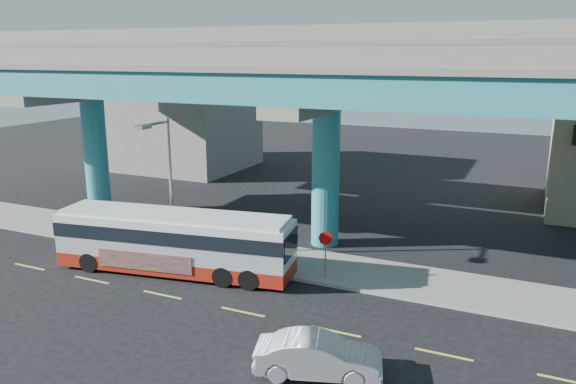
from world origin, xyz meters
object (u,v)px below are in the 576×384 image
at_px(transit_bus, 175,240).
at_px(sedan, 318,356).
at_px(parked_car, 155,225).
at_px(stop_sign, 326,245).
at_px(street_lamp, 163,168).

height_order(transit_bus, sedan, transit_bus).
height_order(transit_bus, parked_car, transit_bus).
bearing_deg(parked_car, transit_bus, -136.03).
bearing_deg(sedan, stop_sign, 2.03).
bearing_deg(transit_bus, parked_car, 128.93).
xyz_separation_m(transit_bus, stop_sign, (6.90, 1.99, 0.11)).
bearing_deg(sedan, transit_bus, 42.80).
height_order(transit_bus, street_lamp, street_lamp).
distance_m(parked_car, stop_sign, 10.97).
bearing_deg(parked_car, sedan, -128.05).
relative_size(transit_bus, sedan, 2.69).
xyz_separation_m(sedan, parked_car, (-13.44, 9.02, 0.19)).
xyz_separation_m(street_lamp, stop_sign, (8.31, 0.72, -3.03)).
height_order(parked_car, street_lamp, street_lamp).
bearing_deg(sedan, parked_car, 38.97).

